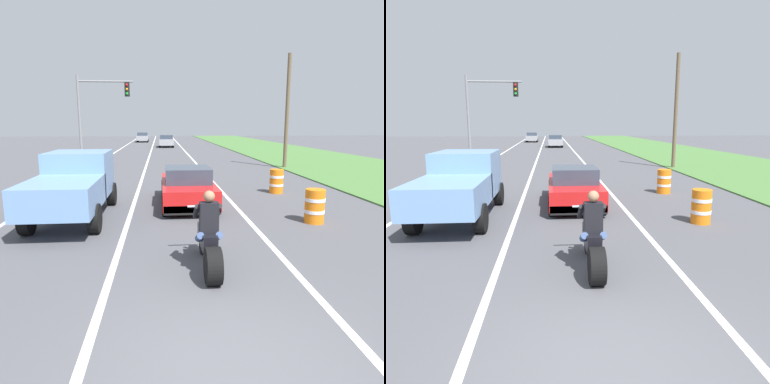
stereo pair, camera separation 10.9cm
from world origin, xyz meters
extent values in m
plane|color=#4C4C51|center=(0.00, 0.00, 0.00)|extent=(160.00, 160.00, 0.00)
cube|color=white|center=(-5.40, 20.00, 0.00)|extent=(0.14, 120.00, 0.01)
cube|color=white|center=(1.80, 20.00, 0.00)|extent=(0.14, 120.00, 0.01)
cube|color=white|center=(-1.80, 20.00, 0.00)|extent=(0.14, 120.00, 0.01)
cube|color=#477538|center=(11.92, 20.00, 0.03)|extent=(10.00, 120.00, 0.06)
cylinder|color=black|center=(0.11, 2.36, 0.35)|extent=(0.28, 0.69, 0.69)
cylinder|color=black|center=(0.11, 3.91, 0.31)|extent=(0.12, 0.63, 0.63)
cube|color=black|center=(0.11, 3.18, 0.61)|extent=(0.28, 1.10, 0.36)
cylinder|color=#B2B2B7|center=(0.11, 3.83, 0.68)|extent=(0.08, 0.36, 0.73)
cylinder|color=#A5A5AA|center=(0.11, 3.81, 1.11)|extent=(0.70, 0.05, 0.05)
cube|color=black|center=(0.11, 2.95, 1.09)|extent=(0.36, 0.24, 0.60)
sphere|color=#9E7051|center=(0.11, 2.95, 1.51)|extent=(0.22, 0.22, 0.22)
cylinder|color=#384C7A|center=(-0.07, 2.98, 0.69)|extent=(0.14, 0.47, 0.32)
cylinder|color=black|center=(-0.11, 3.25, 1.14)|extent=(0.10, 0.51, 0.40)
cylinder|color=#384C7A|center=(0.29, 2.98, 0.69)|extent=(0.14, 0.47, 0.32)
cylinder|color=black|center=(0.33, 3.25, 1.14)|extent=(0.10, 0.51, 0.40)
cube|color=red|center=(0.14, 8.86, 0.53)|extent=(1.80, 4.30, 0.64)
cube|color=#333D4C|center=(0.14, 8.66, 1.11)|extent=(1.56, 1.70, 0.52)
cube|color=black|center=(0.14, 6.81, 0.29)|extent=(1.76, 0.20, 0.28)
cylinder|color=black|center=(-0.66, 10.46, 0.32)|extent=(0.24, 0.64, 0.64)
cylinder|color=black|center=(0.94, 10.46, 0.32)|extent=(0.24, 0.64, 0.64)
cylinder|color=black|center=(-0.66, 7.26, 0.32)|extent=(0.24, 0.64, 0.64)
cylinder|color=black|center=(0.94, 7.26, 0.32)|extent=(0.24, 0.64, 0.64)
cube|color=#6B93C6|center=(-3.44, 8.18, 1.28)|extent=(1.90, 2.10, 1.40)
cube|color=#333D4C|center=(-3.44, 8.53, 1.67)|extent=(1.67, 0.29, 0.57)
cube|color=#6B93C6|center=(-3.44, 5.93, 0.98)|extent=(1.90, 2.70, 0.80)
cylinder|color=black|center=(-4.31, 8.98, 0.40)|extent=(0.28, 0.80, 0.80)
cylinder|color=black|center=(-2.57, 8.98, 0.40)|extent=(0.28, 0.80, 0.80)
cylinder|color=black|center=(-4.31, 5.63, 0.40)|extent=(0.28, 0.80, 0.80)
cylinder|color=black|center=(-2.57, 5.63, 0.40)|extent=(0.28, 0.80, 0.80)
cylinder|color=gray|center=(-6.12, 20.81, 3.00)|extent=(0.18, 0.18, 6.00)
cylinder|color=gray|center=(-4.33, 20.81, 5.60)|extent=(3.58, 0.12, 0.12)
cube|color=black|center=(-2.94, 20.81, 5.10)|extent=(0.32, 0.24, 0.90)
sphere|color=red|center=(-2.94, 20.67, 5.38)|extent=(0.16, 0.16, 0.16)
sphere|color=orange|center=(-2.94, 20.67, 5.10)|extent=(0.16, 0.16, 0.16)
sphere|color=green|center=(-2.94, 20.67, 4.82)|extent=(0.16, 0.16, 0.16)
cylinder|color=brown|center=(7.34, 18.81, 3.60)|extent=(0.24, 0.24, 7.19)
cylinder|color=orange|center=(3.67, 6.08, 0.50)|extent=(0.56, 0.56, 1.00)
cylinder|color=white|center=(3.67, 6.08, 0.70)|extent=(0.58, 0.58, 0.10)
cylinder|color=white|center=(3.67, 6.08, 0.35)|extent=(0.58, 0.58, 0.10)
cylinder|color=orange|center=(4.02, 10.57, 0.50)|extent=(0.56, 0.56, 1.00)
cylinder|color=white|center=(4.02, 10.57, 0.70)|extent=(0.58, 0.58, 0.10)
cylinder|color=white|center=(4.02, 10.57, 0.35)|extent=(0.58, 0.58, 0.10)
cube|color=#99999E|center=(-0.06, 40.60, 0.65)|extent=(1.76, 4.00, 0.70)
cube|color=#333D4C|center=(-0.06, 40.40, 1.25)|extent=(1.56, 2.00, 0.50)
cylinder|color=black|center=(-0.86, 42.00, 0.30)|extent=(0.20, 0.60, 0.60)
cylinder|color=black|center=(0.74, 42.00, 0.30)|extent=(0.20, 0.60, 0.60)
cylinder|color=black|center=(-0.86, 39.20, 0.30)|extent=(0.20, 0.60, 0.60)
cylinder|color=black|center=(0.74, 39.20, 0.30)|extent=(0.20, 0.60, 0.60)
cube|color=#99999E|center=(-3.58, 53.23, 0.65)|extent=(1.76, 4.00, 0.70)
cube|color=#333D4C|center=(-3.58, 53.03, 1.25)|extent=(1.56, 2.00, 0.50)
cylinder|color=black|center=(-4.38, 54.63, 0.30)|extent=(0.20, 0.60, 0.60)
cylinder|color=black|center=(-2.78, 54.63, 0.30)|extent=(0.20, 0.60, 0.60)
cylinder|color=black|center=(-4.38, 51.83, 0.30)|extent=(0.20, 0.60, 0.60)
cylinder|color=black|center=(-2.78, 51.83, 0.30)|extent=(0.20, 0.60, 0.60)
camera|label=1|loc=(-0.80, -3.52, 2.87)|focal=32.73mm
camera|label=2|loc=(-0.69, -3.53, 2.87)|focal=32.73mm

